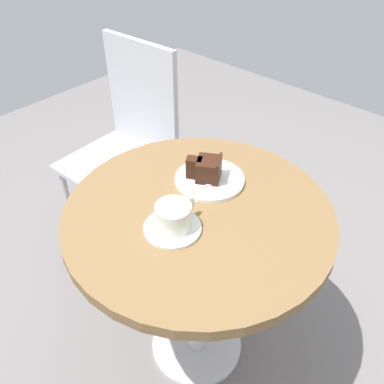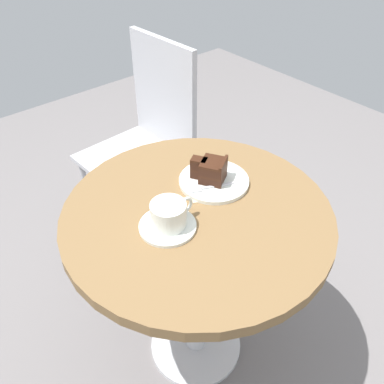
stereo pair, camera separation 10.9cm
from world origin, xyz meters
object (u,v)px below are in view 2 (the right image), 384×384
at_px(napkin, 213,187).
at_px(cafe_chair, 149,133).
at_px(cake_plate, 214,181).
at_px(coffee_cup, 168,213).
at_px(cake_slice, 211,170).
at_px(saucer, 167,225).
at_px(teaspoon, 153,220).
at_px(fork, 207,188).

distance_m(napkin, cafe_chair, 0.61).
bearing_deg(cake_plate, coffee_cup, -165.24).
bearing_deg(cake_slice, saucer, -163.04).
bearing_deg(napkin, teaspoon, -177.96).
xyz_separation_m(coffee_cup, cake_slice, (0.20, 0.06, 0.00)).
bearing_deg(cake_slice, cafe_chair, 73.70).
relative_size(fork, napkin, 0.72).
xyz_separation_m(coffee_cup, fork, (0.17, 0.04, -0.03)).
distance_m(saucer, cake_plate, 0.23).
xyz_separation_m(fork, cafe_chair, (0.20, 0.57, -0.16)).
bearing_deg(napkin, cake_slice, 64.91).
xyz_separation_m(coffee_cup, cafe_chair, (0.36, 0.61, -0.19)).
height_order(saucer, teaspoon, teaspoon).
height_order(cake_plate, cake_slice, cake_slice).
height_order(saucer, napkin, saucer).
distance_m(teaspoon, cake_slice, 0.23).
bearing_deg(fork, cafe_chair, -84.25).
bearing_deg(napkin, coffee_cup, -168.08).
height_order(cake_slice, fork, cake_slice).
bearing_deg(cafe_chair, cake_plate, -18.19).
xyz_separation_m(cake_plate, napkin, (-0.02, -0.01, -0.00)).
relative_size(coffee_cup, fork, 0.99).
relative_size(coffee_cup, cake_plate, 0.61).
bearing_deg(cafe_chair, fork, -21.75).
distance_m(saucer, cafe_chair, 0.73).
bearing_deg(cake_plate, napkin, -139.16).
bearing_deg(teaspoon, cake_plate, -55.24).
distance_m(saucer, teaspoon, 0.04).
bearing_deg(fork, cake_slice, -121.39).
bearing_deg(cafe_chair, napkin, -19.40).
distance_m(cake_plate, cake_slice, 0.04).
height_order(coffee_cup, cake_slice, cake_slice).
bearing_deg(teaspoon, fork, -59.32).
bearing_deg(cake_slice, fork, -146.14).
bearing_deg(coffee_cup, cake_slice, 16.96).
relative_size(napkin, cafe_chair, 0.19).
xyz_separation_m(saucer, cake_slice, (0.21, 0.06, 0.04)).
distance_m(coffee_cup, cake_slice, 0.21).
relative_size(coffee_cup, cake_slice, 1.13).
relative_size(cake_slice, napkin, 0.63).
distance_m(teaspoon, cake_plate, 0.24).
xyz_separation_m(saucer, fork, (0.17, 0.04, 0.01)).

